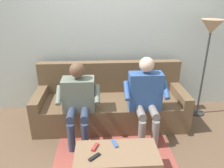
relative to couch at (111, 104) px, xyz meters
name	(u,v)px	position (x,y,z in m)	size (l,w,h in m)	color
ground_plane	(114,149)	(0.00, 0.74, -0.30)	(8.00, 8.00, 0.00)	brown
back_wall	(109,40)	(0.00, -0.54, 0.91)	(5.14, 0.06, 2.42)	silver
couch	(111,104)	(0.00, 0.00, 0.00)	(2.32, 0.83, 0.92)	brown
coffee_table	(117,165)	(0.00, 1.23, -0.12)	(0.92, 0.45, 0.36)	#8C6B4C
person_left_seated	(146,95)	(-0.47, 0.42, 0.35)	(0.61, 0.52, 1.17)	#335693
person_right_seated	(78,98)	(0.47, 0.40, 0.32)	(0.60, 0.58, 1.10)	slate
remote_black	(94,157)	(0.24, 1.30, 0.07)	(0.15, 0.04, 0.02)	black
remote_red	(95,147)	(0.24, 1.15, 0.07)	(0.13, 0.04, 0.03)	#B73333
remote_blue	(115,143)	(0.01, 1.09, 0.07)	(0.13, 0.04, 0.02)	#3860B7
floor_rug	(115,166)	(0.00, 1.07, -0.29)	(1.53, 1.49, 0.01)	#9E473D
floor_lamp	(210,34)	(-1.52, -0.12, 1.08)	(0.33, 0.33, 1.59)	#2D2D2D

